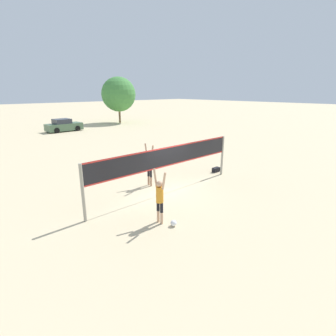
{
  "coord_description": "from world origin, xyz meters",
  "views": [
    {
      "loc": [
        -8.15,
        -8.88,
        4.87
      ],
      "look_at": [
        0.0,
        0.0,
        1.27
      ],
      "focal_mm": 28.0,
      "sensor_mm": 36.0,
      "label": 1
    }
  ],
  "objects_px": {
    "player_spiker": "(160,196)",
    "player_blocker": "(149,164)",
    "tree_right_cluster": "(119,94)",
    "gear_bag": "(216,170)",
    "volleyball_net": "(168,160)",
    "volleyball": "(174,223)",
    "parked_car_mid": "(64,126)"
  },
  "relations": [
    {
      "from": "volleyball_net",
      "to": "tree_right_cluster",
      "type": "xyz_separation_m",
      "value": [
        13.96,
        26.19,
        2.58
      ]
    },
    {
      "from": "volleyball_net",
      "to": "tree_right_cluster",
      "type": "height_order",
      "value": "tree_right_cluster"
    },
    {
      "from": "volleyball_net",
      "to": "player_spiker",
      "type": "distance_m",
      "value": 3.12
    },
    {
      "from": "player_blocker",
      "to": "gear_bag",
      "type": "height_order",
      "value": "player_blocker"
    },
    {
      "from": "volleyball_net",
      "to": "gear_bag",
      "type": "relative_size",
      "value": 17.03
    },
    {
      "from": "tree_right_cluster",
      "to": "parked_car_mid",
      "type": "bearing_deg",
      "value": -163.83
    },
    {
      "from": "parked_car_mid",
      "to": "tree_right_cluster",
      "type": "height_order",
      "value": "tree_right_cluster"
    },
    {
      "from": "player_spiker",
      "to": "tree_right_cluster",
      "type": "bearing_deg",
      "value": -29.93
    },
    {
      "from": "player_spiker",
      "to": "player_blocker",
      "type": "distance_m",
      "value": 4.12
    },
    {
      "from": "player_spiker",
      "to": "parked_car_mid",
      "type": "distance_m",
      "value": 26.19
    },
    {
      "from": "volleyball",
      "to": "player_blocker",
      "type": "bearing_deg",
      "value": 62.55
    },
    {
      "from": "player_blocker",
      "to": "player_spiker",
      "type": "bearing_deg",
      "value": -33.39
    },
    {
      "from": "volleyball_net",
      "to": "player_spiker",
      "type": "relative_size",
      "value": 4.19
    },
    {
      "from": "tree_right_cluster",
      "to": "volleyball_net",
      "type": "bearing_deg",
      "value": -118.07
    },
    {
      "from": "player_blocker",
      "to": "tree_right_cluster",
      "type": "relative_size",
      "value": 0.33
    },
    {
      "from": "volleyball_net",
      "to": "volleyball",
      "type": "bearing_deg",
      "value": -129.0
    },
    {
      "from": "player_spiker",
      "to": "parked_car_mid",
      "type": "xyz_separation_m",
      "value": [
        6.43,
        25.38,
        -0.42
      ]
    },
    {
      "from": "volleyball_net",
      "to": "gear_bag",
      "type": "height_order",
      "value": "volleyball_net"
    },
    {
      "from": "volleyball_net",
      "to": "player_spiker",
      "type": "bearing_deg",
      "value": -138.28
    },
    {
      "from": "volleyball_net",
      "to": "player_spiker",
      "type": "xyz_separation_m",
      "value": [
        -2.29,
        -2.04,
        -0.55
      ]
    },
    {
      "from": "player_spiker",
      "to": "tree_right_cluster",
      "type": "distance_m",
      "value": 32.73
    },
    {
      "from": "gear_bag",
      "to": "tree_right_cluster",
      "type": "distance_m",
      "value": 27.68
    },
    {
      "from": "volleyball",
      "to": "tree_right_cluster",
      "type": "relative_size",
      "value": 0.04
    },
    {
      "from": "player_spiker",
      "to": "player_blocker",
      "type": "bearing_deg",
      "value": -33.39
    },
    {
      "from": "volleyball_net",
      "to": "parked_car_mid",
      "type": "bearing_deg",
      "value": 79.95
    },
    {
      "from": "player_blocker",
      "to": "gear_bag",
      "type": "xyz_separation_m",
      "value": [
        4.52,
        -0.89,
        -1.04
      ]
    },
    {
      "from": "volleyball_net",
      "to": "gear_bag",
      "type": "distance_m",
      "value": 4.77
    },
    {
      "from": "gear_bag",
      "to": "tree_right_cluster",
      "type": "height_order",
      "value": "tree_right_cluster"
    },
    {
      "from": "volleyball_net",
      "to": "player_spiker",
      "type": "height_order",
      "value": "volleyball_net"
    },
    {
      "from": "gear_bag",
      "to": "player_blocker",
      "type": "bearing_deg",
      "value": 168.83
    },
    {
      "from": "gear_bag",
      "to": "tree_right_cluster",
      "type": "xyz_separation_m",
      "value": [
        9.47,
        25.68,
        4.1
      ]
    },
    {
      "from": "player_spiker",
      "to": "volleyball",
      "type": "height_order",
      "value": "player_spiker"
    }
  ]
}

